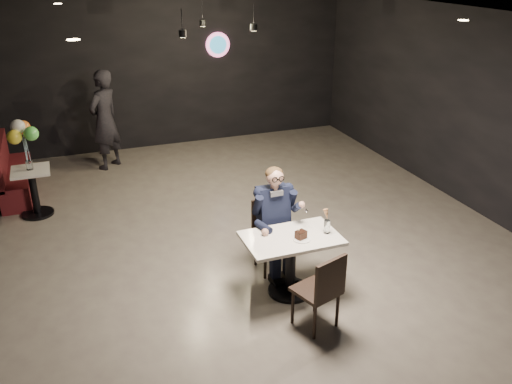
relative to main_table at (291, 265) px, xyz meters
name	(u,v)px	position (x,y,z in m)	size (l,w,h in m)	color
floor	(258,237)	(0.13, 1.41, -0.38)	(9.00, 9.00, 0.00)	gray
wall_sign	(218,45)	(0.93, 5.88, 1.62)	(0.50, 0.06, 0.50)	pink
pendant_lights	(213,13)	(0.13, 3.41, 2.51)	(1.40, 1.20, 0.36)	black
main_table	(291,265)	(0.00, 0.00, 0.00)	(1.10, 0.70, 0.75)	white
chair_far	(273,237)	(0.00, 0.55, 0.09)	(0.42, 0.46, 0.92)	black
chair_near	(316,289)	(0.00, -0.66, 0.09)	(0.42, 0.46, 0.92)	black
seated_man	(273,219)	(0.00, 0.55, 0.34)	(0.60, 0.80, 1.44)	black
dessert_plate	(302,239)	(0.08, -0.10, 0.38)	(0.20, 0.20, 0.01)	white
cake_slice	(301,235)	(0.08, -0.09, 0.43)	(0.11, 0.09, 0.08)	black
mint_leaf	(303,231)	(0.10, -0.09, 0.47)	(0.06, 0.04, 0.01)	#297F2E
sundae_glass	(327,227)	(0.42, -0.06, 0.46)	(0.07, 0.07, 0.16)	silver
wafer_cone	(326,214)	(0.41, -0.05, 0.62)	(0.06, 0.06, 0.12)	tan
booth_bench	(14,168)	(-3.12, 4.28, 0.07)	(0.45, 1.79, 0.89)	#490F15
side_table	(35,194)	(-2.82, 3.28, -0.03)	(0.55, 0.55, 0.69)	white
balloon_vase	(29,165)	(-2.82, 3.28, 0.45)	(0.10, 0.10, 0.14)	silver
balloon_bunch	(25,140)	(-2.82, 3.28, 0.84)	(0.39, 0.39, 0.64)	yellow
passerby	(105,120)	(-1.53, 4.98, 0.54)	(0.67, 0.44, 1.84)	black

